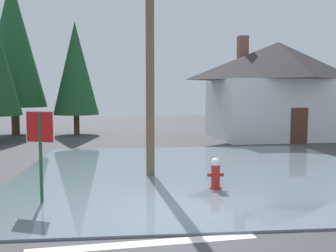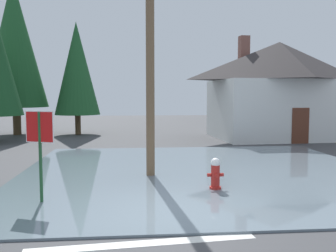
{
  "view_description": "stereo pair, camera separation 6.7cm",
  "coord_description": "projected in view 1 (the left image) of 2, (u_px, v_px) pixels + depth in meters",
  "views": [
    {
      "loc": [
        -0.74,
        -8.35,
        2.75
      ],
      "look_at": [
        0.37,
        3.13,
        1.76
      ],
      "focal_mm": 39.7,
      "sensor_mm": 36.0,
      "label": 1
    },
    {
      "loc": [
        -0.67,
        -8.35,
        2.75
      ],
      "look_at": [
        0.37,
        3.13,
        1.76
      ],
      "focal_mm": 39.7,
      "sensor_mm": 36.0,
      "label": 2
    }
  ],
  "objects": [
    {
      "name": "pine_tree_mid_left",
      "position": [
        13.0,
        43.0,
        24.74
      ],
      "size": [
        4.21,
        4.21,
        10.52
      ],
      "color": "#4C3823",
      "rests_on": "ground"
    },
    {
      "name": "stop_sign_near",
      "position": [
        40.0,
        138.0,
        9.18
      ],
      "size": [
        0.74,
        0.3,
        2.34
      ],
      "color": "#1E4C28",
      "rests_on": "ground"
    },
    {
      "name": "lane_stop_bar",
      "position": [
        145.0,
        243.0,
        6.85
      ],
      "size": [
        4.3,
        0.71,
        0.01
      ],
      "primitive_type": "cube",
      "rotation": [
        0.0,
        0.0,
        0.1
      ],
      "color": "silver",
      "rests_on": "ground"
    },
    {
      "name": "pine_tree_tall_left",
      "position": [
        76.0,
        69.0,
        25.09
      ],
      "size": [
        3.05,
        3.05,
        7.62
      ],
      "color": "#4C3823",
      "rests_on": "ground"
    },
    {
      "name": "house",
      "position": [
        277.0,
        89.0,
        23.32
      ],
      "size": [
        8.77,
        6.61,
        6.46
      ],
      "color": "silver",
      "rests_on": "ground"
    },
    {
      "name": "flood_puddle",
      "position": [
        202.0,
        171.0,
        13.15
      ],
      "size": [
        12.58,
        11.68,
        0.05
      ],
      "primitive_type": "cube",
      "color": "slate",
      "rests_on": "ground"
    },
    {
      "name": "utility_pole",
      "position": [
        150.0,
        37.0,
        12.05
      ],
      "size": [
        1.6,
        0.28,
        8.85
      ],
      "color": "brown",
      "rests_on": "ground"
    },
    {
      "name": "ground_plane",
      "position": [
        165.0,
        216.0,
        8.59
      ],
      "size": [
        80.0,
        80.0,
        0.1
      ],
      "primitive_type": "cube",
      "color": "#424244"
    },
    {
      "name": "fire_hydrant",
      "position": [
        216.0,
        175.0,
        10.61
      ],
      "size": [
        0.47,
        0.41,
        0.94
      ],
      "color": "#AD231E",
      "rests_on": "ground"
    }
  ]
}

